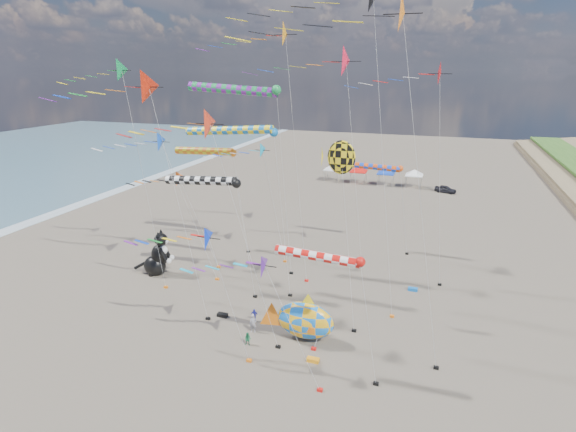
# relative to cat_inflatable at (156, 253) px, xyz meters

# --- Properties ---
(ground) EXTENTS (260.00, 260.00, 0.00)m
(ground) POSITION_rel_cat_inflatable_xyz_m (13.50, -13.93, -2.42)
(ground) COLOR brown
(ground) RESTS_ON ground
(delta_kite_0) EXTENTS (9.49, 1.86, 9.07)m
(delta_kite_0) POSITION_rel_cat_inflatable_xyz_m (16.20, -11.88, 5.39)
(delta_kite_0) COLOR #582094
(delta_kite_0) RESTS_ON ground
(delta_kite_1) EXTENTS (15.16, 2.91, 20.51)m
(delta_kite_1) POSITION_rel_cat_inflatable_xyz_m (4.06, -6.29, 16.40)
(delta_kite_1) COLOR red
(delta_kite_1) RESTS_ON ground
(delta_kite_2) EXTENTS (11.93, 2.11, 14.89)m
(delta_kite_2) POSITION_rel_cat_inflatable_xyz_m (1.26, 0.77, 11.09)
(delta_kite_2) COLOR blue
(delta_kite_2) RESTS_ON ground
(delta_kite_3) EXTENTS (9.35, 1.73, 13.31)m
(delta_kite_3) POSITION_rel_cat_inflatable_xyz_m (7.53, 7.20, 9.62)
(delta_kite_3) COLOR #16AEE2
(delta_kite_3) RESTS_ON ground
(delta_kite_4) EXTENTS (8.70, 1.93, 10.41)m
(delta_kite_4) POSITION_rel_cat_inflatable_xyz_m (11.83, -10.48, 6.68)
(delta_kite_4) COLOR #0B32E0
(delta_kite_4) RESTS_ON ground
(delta_kite_5) EXTENTS (13.90, 3.35, 22.80)m
(delta_kite_5) POSITION_rel_cat_inflatable_xyz_m (16.12, 9.29, 18.52)
(delta_kite_5) COLOR #FF1A3B
(delta_kite_5) RESTS_ON ground
(delta_kite_6) EXTENTS (10.45, 1.80, 10.62)m
(delta_kite_6) POSITION_rel_cat_inflatable_xyz_m (0.14, 3.48, 6.93)
(delta_kite_6) COLOR #F45814
(delta_kite_6) RESTS_ON ground
(delta_kite_8) EXTENTS (9.95, 2.18, 21.36)m
(delta_kite_8) POSITION_rel_cat_inflatable_xyz_m (-1.16, -2.45, 17.55)
(delta_kite_8) COLOR #0E8F45
(delta_kite_8) RESTS_ON ground
(delta_kite_9) EXTENTS (10.09, 2.21, 21.10)m
(delta_kite_9) POSITION_rel_cat_inflatable_xyz_m (24.52, 6.77, 17.26)
(delta_kite_9) COLOR red
(delta_kite_9) RESTS_ON ground
(delta_kite_10) EXTENTS (11.41, 2.38, 17.95)m
(delta_kite_10) POSITION_rel_cat_inflatable_xyz_m (11.86, -8.19, 14.07)
(delta_kite_10) COLOR red
(delta_kite_10) RESTS_ON ground
(delta_kite_11) EXTENTS (10.98, 2.38, 24.46)m
(delta_kite_11) POSITION_rel_cat_inflatable_xyz_m (11.80, 3.36, 20.56)
(delta_kite_11) COLOR orange
(delta_kite_11) RESTS_ON ground
(delta_kite_12) EXTENTS (14.45, 2.53, 24.67)m
(delta_kite_12) POSITION_rel_cat_inflatable_xyz_m (22.96, -6.95, 20.69)
(delta_kite_12) COLOR orange
(delta_kite_12) RESTS_ON ground
(windsock_0) EXTENTS (10.12, 0.76, 15.58)m
(windsock_0) POSITION_rel_cat_inflatable_xyz_m (9.26, -0.08, 12.71)
(windsock_0) COLOR #126AB9
(windsock_0) RESTS_ON ground
(windsock_1) EXTENTS (7.57, 0.68, 10.31)m
(windsock_1) POSITION_rel_cat_inflatable_xyz_m (20.01, 13.78, 7.48)
(windsock_1) COLOR #DF4A0F
(windsock_1) RESTS_ON ground
(windsock_2) EXTENTS (8.81, 0.86, 12.02)m
(windsock_2) POSITION_rel_cat_inflatable_xyz_m (1.93, 8.39, 9.12)
(windsock_2) COLOR orange
(windsock_2) RESTS_ON ground
(windsock_3) EXTENTS (10.63, 0.90, 18.91)m
(windsock_3) POSITION_rel_cat_inflatable_xyz_m (7.62, 4.54, 15.98)
(windsock_3) COLOR #1A9043
(windsock_3) RESTS_ON ground
(windsock_4) EXTENTS (7.27, 0.65, 9.15)m
(windsock_4) POSITION_rel_cat_inflatable_xyz_m (20.09, -10.05, 6.33)
(windsock_4) COLOR red
(windsock_4) RESTS_ON ground
(windsock_5) EXTENTS (8.57, 0.83, 11.23)m
(windsock_5) POSITION_rel_cat_inflatable_xyz_m (7.02, -1.36, 8.35)
(windsock_5) COLOR black
(windsock_5) RESTS_ON ground
(angelfish_kite) EXTENTS (3.74, 3.02, 15.13)m
(angelfish_kite) POSITION_rel_cat_inflatable_xyz_m (19.19, -2.12, 11.28)
(angelfish_kite) COLOR yellow
(angelfish_kite) RESTS_ON ground
(cat_inflatable) EXTENTS (3.91, 2.61, 4.84)m
(cat_inflatable) POSITION_rel_cat_inflatable_xyz_m (0.00, 0.00, 0.00)
(cat_inflatable) COLOR black
(cat_inflatable) RESTS_ON ground
(fish_inflatable) EXTENTS (6.13, 2.56, 4.12)m
(fish_inflatable) POSITION_rel_cat_inflatable_xyz_m (17.92, -6.58, -0.62)
(fish_inflatable) COLOR blue
(fish_inflatable) RESTS_ON ground
(person_adult) EXTENTS (0.62, 0.45, 1.57)m
(person_adult) POSITION_rel_cat_inflatable_xyz_m (13.67, -6.80, -1.63)
(person_adult) COLOR gray
(person_adult) RESTS_ON ground
(child_green) EXTENTS (0.55, 0.44, 1.08)m
(child_green) POSITION_rel_cat_inflatable_xyz_m (14.00, -8.62, -1.88)
(child_green) COLOR #1D7545
(child_green) RESTS_ON ground
(child_blue) EXTENTS (0.70, 0.45, 1.10)m
(child_blue) POSITION_rel_cat_inflatable_xyz_m (13.08, -5.20, -1.87)
(child_blue) COLOR #272CB5
(child_blue) RESTS_ON ground
(kite_bag_0) EXTENTS (0.90, 0.44, 0.30)m
(kite_bag_0) POSITION_rel_cat_inflatable_xyz_m (19.31, -8.99, -2.27)
(kite_bag_0) COLOR orange
(kite_bag_0) RESTS_ON ground
(kite_bag_1) EXTENTS (0.90, 0.44, 0.30)m
(kite_bag_1) POSITION_rel_cat_inflatable_xyz_m (25.38, 4.77, -2.27)
(kite_bag_1) COLOR blue
(kite_bag_1) RESTS_ON ground
(kite_bag_2) EXTENTS (0.90, 0.44, 0.30)m
(kite_bag_2) POSITION_rel_cat_inflatable_xyz_m (10.22, -5.46, -2.27)
(kite_bag_2) COLOR black
(kite_bag_2) RESTS_ON ground
(tent_row) EXTENTS (19.20, 4.20, 3.80)m
(tent_row) POSITION_rel_cat_inflatable_xyz_m (15.00, 46.07, 0.73)
(tent_row) COLOR white
(tent_row) RESTS_ON ground
(parked_car) EXTENTS (3.88, 2.53, 1.23)m
(parked_car) POSITION_rel_cat_inflatable_xyz_m (28.04, 44.07, -1.80)
(parked_car) COLOR #26262D
(parked_car) RESTS_ON ground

